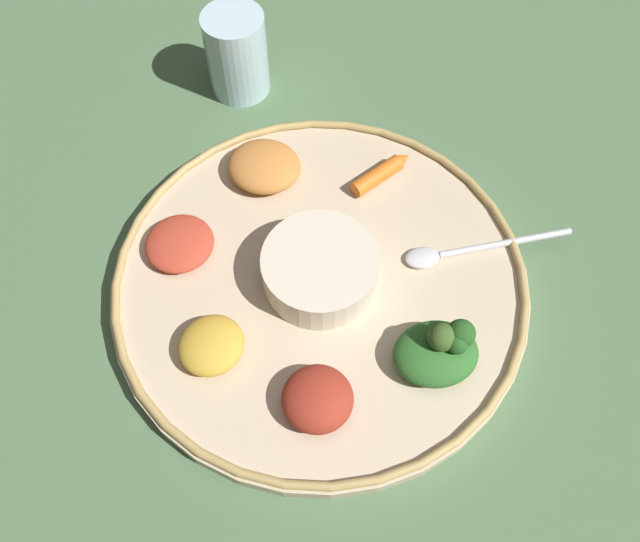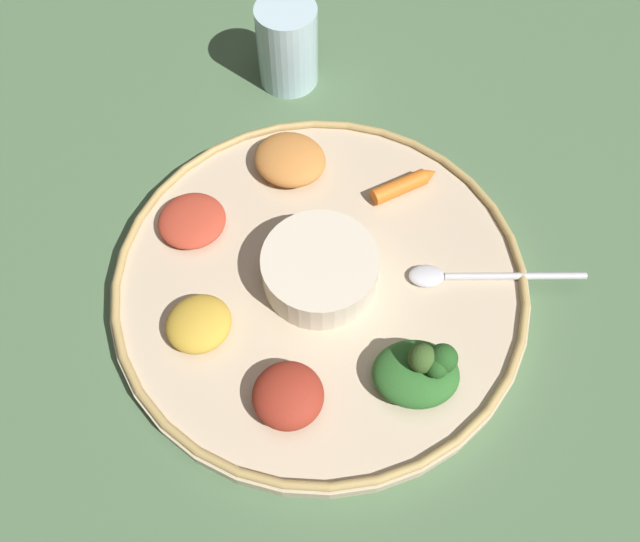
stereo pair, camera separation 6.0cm
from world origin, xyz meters
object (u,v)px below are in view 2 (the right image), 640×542
carrot_near_spoon (404,185)px  spoon (468,276)px  center_bowl (320,268)px  drinking_glass (288,50)px  greens_pile (419,371)px

carrot_near_spoon → spoon: bearing=137.7°
center_bowl → drinking_glass: (0.13, -0.25, 0.00)m
greens_pile → carrot_near_spoon: 0.21m
spoon → drinking_glass: bearing=-37.7°
drinking_glass → spoon: bearing=142.3°
greens_pile → carrot_near_spoon: size_ratio=1.39×
drinking_glass → carrot_near_spoon: bearing=144.8°
center_bowl → spoon: bearing=-159.6°
spoon → greens_pile: (0.02, 0.11, 0.02)m
center_bowl → greens_pile: bearing=150.1°
spoon → drinking_glass: 0.33m
carrot_near_spoon → drinking_glass: (0.18, -0.13, 0.02)m
center_bowl → greens_pile: greens_pile is taller
center_bowl → spoon: center_bowl is taller
greens_pile → spoon: bearing=-98.9°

